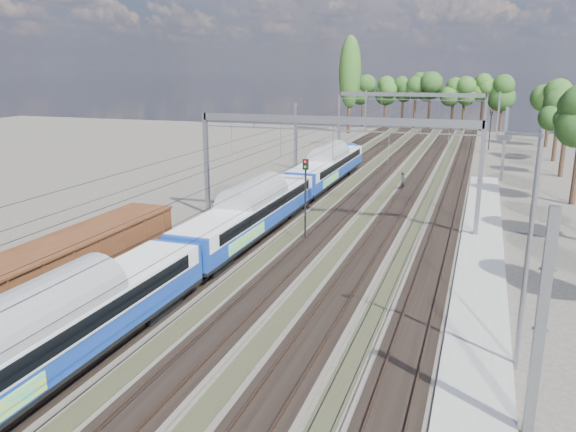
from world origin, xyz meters
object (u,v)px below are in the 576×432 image
(emu_train, at_px, (251,207))
(freight_boxcar, at_px, (80,263))
(lamp_post, at_px, (526,245))
(worker, at_px, (403,181))
(signal_far, at_px, (491,125))
(signal_near, at_px, (305,190))

(emu_train, distance_m, freight_boxcar, 14.34)
(emu_train, distance_m, lamp_post, 22.69)
(worker, xyz_separation_m, signal_far, (8.68, 35.85, 3.03))
(signal_near, bearing_deg, freight_boxcar, -107.20)
(worker, distance_m, signal_near, 21.54)
(emu_train, xyz_separation_m, lamp_post, (18.01, -13.47, 3.01))
(signal_far, bearing_deg, lamp_post, -74.64)
(worker, xyz_separation_m, lamp_post, (9.79, -35.77, 4.68))
(freight_boxcar, height_order, signal_far, signal_far)
(signal_near, height_order, lamp_post, lamp_post)
(worker, distance_m, lamp_post, 37.38)
(freight_boxcar, distance_m, lamp_post, 22.76)
(emu_train, bearing_deg, signal_far, 73.80)
(emu_train, relative_size, freight_boxcar, 4.43)
(lamp_post, bearing_deg, worker, 126.82)
(signal_far, distance_m, lamp_post, 71.65)
(signal_near, distance_m, signal_far, 58.21)
(worker, relative_size, lamp_post, 0.19)
(signal_near, bearing_deg, emu_train, -147.62)
(emu_train, distance_m, signal_near, 4.27)
(emu_train, height_order, signal_far, signal_far)
(lamp_post, bearing_deg, signal_far, 112.41)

